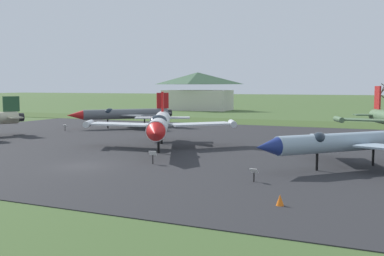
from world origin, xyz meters
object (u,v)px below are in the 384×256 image
(jet_fighter_front_left, at_px, (344,142))
(traffic_cone, at_px, (280,200))
(jet_fighter_rear_left, at_px, (160,124))
(visitor_building, at_px, (198,91))
(info_placard_front_right, at_px, (65,127))
(info_placard_rear_left, at_px, (153,156))
(info_placard_front_left, at_px, (254,174))
(jet_fighter_front_right, at_px, (124,114))

(jet_fighter_front_left, relative_size, traffic_cone, 19.52)
(jet_fighter_front_left, height_order, traffic_cone, jet_fighter_front_left)
(jet_fighter_rear_left, relative_size, traffic_cone, 26.44)
(jet_fighter_rear_left, bearing_deg, visitor_building, 110.19)
(jet_fighter_front_left, relative_size, info_placard_front_right, 13.06)
(jet_fighter_rear_left, relative_size, info_placard_rear_left, 15.36)
(info_placard_front_left, bearing_deg, info_placard_rear_left, 160.83)
(jet_fighter_rear_left, bearing_deg, jet_fighter_front_right, 131.09)
(traffic_cone, bearing_deg, jet_fighter_front_right, 132.37)
(info_placard_front_left, height_order, traffic_cone, info_placard_front_left)
(info_placard_rear_left, bearing_deg, jet_fighter_rear_left, 114.23)
(visitor_building, relative_size, traffic_cone, 28.32)
(info_placard_front_right, xyz_separation_m, visitor_building, (-4.97, 56.38, 4.09))
(traffic_cone, bearing_deg, info_placard_rear_left, 145.46)
(info_placard_front_left, xyz_separation_m, jet_fighter_front_right, (-26.98, 27.69, 1.50))
(jet_fighter_front_right, bearing_deg, jet_fighter_front_left, -33.11)
(info_placard_front_right, bearing_deg, visitor_building, 95.04)
(info_placard_front_right, bearing_deg, traffic_cone, -36.53)
(info_placard_front_left, relative_size, jet_fighter_front_right, 0.07)
(info_placard_front_left, distance_m, info_placard_rear_left, 9.32)
(info_placard_front_right, xyz_separation_m, traffic_cone, (34.37, -25.46, -0.25))
(jet_fighter_rear_left, height_order, info_placard_rear_left, jet_fighter_rear_left)
(jet_fighter_rear_left, distance_m, traffic_cone, 21.90)
(info_placard_front_left, xyz_separation_m, info_placard_rear_left, (-8.80, 3.06, 0.11))
(info_placard_rear_left, bearing_deg, traffic_cone, -34.54)
(jet_fighter_front_right, height_order, info_placard_rear_left, jet_fighter_front_right)
(jet_fighter_front_left, height_order, jet_fighter_rear_left, jet_fighter_rear_left)
(jet_fighter_front_left, bearing_deg, info_placard_rear_left, -163.34)
(jet_fighter_front_left, height_order, info_placard_front_left, jet_fighter_front_left)
(info_placard_rear_left, bearing_deg, info_placard_front_left, -19.17)
(jet_fighter_front_left, relative_size, info_placard_rear_left, 11.34)
(jet_fighter_front_left, xyz_separation_m, traffic_cone, (-1.90, -11.95, -1.68))
(jet_fighter_front_right, height_order, traffic_cone, jet_fighter_front_right)
(jet_fighter_rear_left, distance_m, visitor_building, 70.44)
(info_placard_rear_left, bearing_deg, jet_fighter_front_right, 126.42)
(jet_fighter_front_right, relative_size, jet_fighter_rear_left, 0.76)
(visitor_building, bearing_deg, jet_fighter_front_left, -59.45)
(info_placard_front_left, distance_m, jet_fighter_rear_left, 16.55)
(info_placard_rear_left, distance_m, visitor_building, 79.07)
(info_placard_rear_left, relative_size, traffic_cone, 1.72)
(info_placard_rear_left, xyz_separation_m, traffic_cone, (11.53, -7.93, -0.36))
(jet_fighter_rear_left, xyz_separation_m, visitor_building, (-24.29, 66.08, 2.22))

